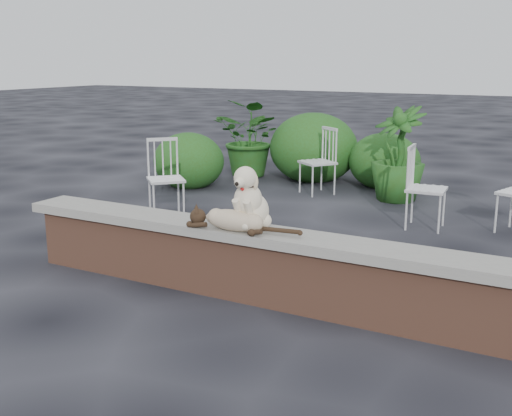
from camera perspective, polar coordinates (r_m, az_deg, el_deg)
The scene contains 11 objects.
ground at distance 4.83m, azimuth 8.83°, elevation -9.86°, with size 60.00×60.00×0.00m, color black.
brick_wall at distance 4.73m, azimuth 8.94°, elevation -7.08°, with size 6.00×0.30×0.50m, color brown.
capstone at distance 4.64m, azimuth 9.07°, elevation -3.73°, with size 6.20×0.40×0.08m, color slate.
dog at distance 4.95m, azimuth -0.39°, elevation 1.12°, with size 0.34×0.45×0.52m, color beige, non-canonical shape.
cat at distance 4.90m, azimuth -2.06°, elevation -1.00°, with size 1.11×0.27×0.19m, color #C3AD8B, non-canonical shape.
chair_e at distance 7.34m, azimuth 15.22°, elevation 1.78°, with size 0.56×0.56×0.94m, color silver, non-canonical shape.
chair_a at distance 7.73m, azimuth -8.18°, elevation 2.70°, with size 0.56×0.56×0.94m, color silver, non-canonical shape.
chair_b at distance 8.96m, azimuth 5.60°, elevation 4.25°, with size 0.56×0.56×0.94m, color silver, non-canonical shape.
potted_plant_a at distance 10.25m, azimuth -0.40°, elevation 6.37°, with size 1.13×0.98×1.25m, color #234915.
potted_plant_b at distance 8.68m, azimuth 12.76°, elevation 4.82°, with size 0.72×0.72×1.28m, color #234915.
shrubbery at distance 9.75m, azimuth 4.07°, elevation 4.89°, with size 3.66×2.56×1.12m.
Camera 1 is at (1.46, -4.19, 1.90)m, focal length 44.11 mm.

